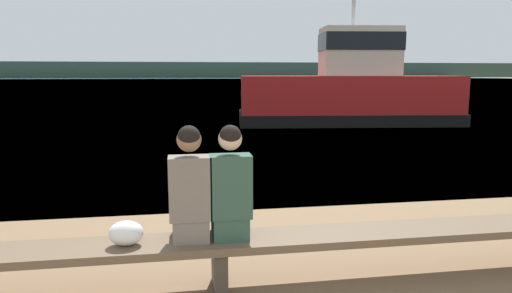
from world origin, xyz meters
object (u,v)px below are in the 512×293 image
Objects in this scene: bench_main at (219,247)px; person_right at (230,190)px; shopping_bag at (126,233)px; tugboat_red at (350,94)px; person_left at (190,191)px.

person_right is (0.11, 0.01, 0.53)m from bench_main.
tugboat_red reaches higher than shopping_bag.
bench_main is at bearing 1.36° from shopping_bag.
tugboat_red is (6.16, 13.07, 0.77)m from bench_main.
person_left reaches higher than person_right.
person_left is at bearing 160.53° from tugboat_red.
bench_main is 0.89× the size of tugboat_red.
tugboat_red is at bearing 64.77° from bench_main.
tugboat_red is at bearing 61.97° from shopping_bag.
bench_main is 26.02× the size of shopping_bag.
bench_main is 7.44× the size of person_left.
person_right reaches higher than shopping_bag.
tugboat_red is (6.97, 13.09, 0.59)m from shopping_bag.
person_left reaches higher than shopping_bag.
bench_main is 0.54m from person_right.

